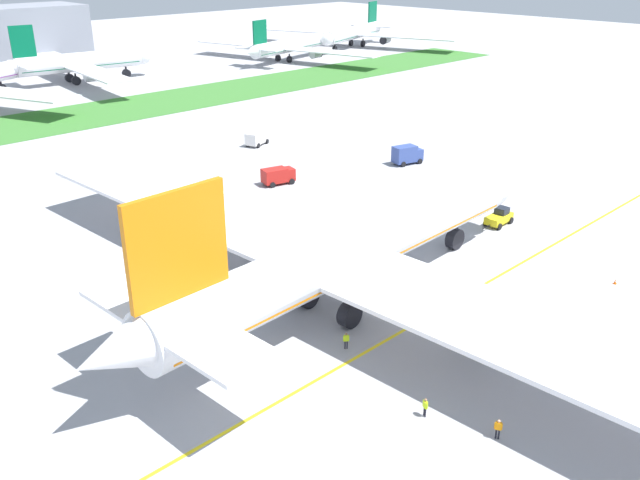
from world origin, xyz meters
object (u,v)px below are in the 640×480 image
Objects in this scene: traffic_cone_near_nose at (615,282)px; parked_airliner_far_outer at (354,33)px; pushback_tug at (499,217)px; ground_crew_marshaller_front at (425,406)px; service_truck_fuel_bowser at (407,154)px; parked_airliner_far_right at (287,46)px; ground_crew_wingwalker_starboard at (346,339)px; ground_crew_wingwalker_port at (498,427)px; airliner_foreground at (349,253)px; service_truck_catering_van at (278,175)px; parked_airliner_far_centre at (78,63)px; service_truck_baggage_loader at (257,138)px.

traffic_cone_near_nose is 193.76m from parked_airliner_far_outer.
parked_airliner_far_outer is at bearing 51.65° from traffic_cone_near_nose.
ground_crew_marshaller_front is (-39.52, -18.02, -0.01)m from pushback_tug.
parked_airliner_far_right is (61.35, 99.48, 3.03)m from service_truck_fuel_bowser.
pushback_tug is 3.69× the size of ground_crew_wingwalker_starboard.
parked_airliner_far_right reaches higher than service_truck_fuel_bowser.
ground_crew_wingwalker_port reaches higher than ground_crew_marshaller_front.
ground_crew_wingwalker_starboard is at bearing -137.52° from airliner_foreground.
ground_crew_wingwalker_starboard is 0.31× the size of service_truck_catering_van.
pushback_tug is 0.10× the size of parked_airliner_far_centre.
service_truck_fuel_bowser is at bearing -87.41° from parked_airliner_far_centre.
parked_airliner_far_right is (72.18, 72.24, 3.28)m from service_truck_baggage_loader.
service_truck_catering_van is 124.93m from parked_airliner_far_right.
pushback_tug is 19.51m from traffic_cone_near_nose.
ground_crew_marshaller_front is 161.71m from parked_airliner_far_centre.
traffic_cone_near_nose is at bearing -85.46° from service_truck_catering_van.
airliner_foreground is 51.63m from service_truck_fuel_bowser.
traffic_cone_near_nose is (31.73, 4.96, -0.79)m from ground_crew_wingwalker_port.
ground_crew_wingwalker_port is at bearing -148.06° from pushback_tug.
service_truck_catering_van is at bearing 162.38° from service_truck_fuel_bowser.
airliner_foreground is 15.40× the size of pushback_tug.
service_truck_baggage_loader reaches higher than ground_crew_marshaller_front.
pushback_tug is 1.14× the size of service_truck_catering_van.
service_truck_fuel_bowser is at bearing 63.99° from pushback_tug.
pushback_tug reaches higher than traffic_cone_near_nose.
airliner_foreground is 19.56m from ground_crew_marshaller_front.
ground_crew_wingwalker_starboard is at bearing -107.29° from parked_airliner_far_centre.
service_truck_fuel_bowser is at bearing -68.32° from service_truck_baggage_loader.
service_truck_baggage_loader is 102.17m from parked_airliner_far_right.
parked_airliner_far_right reaches higher than service_truck_catering_van.
traffic_cone_near_nose is 0.11× the size of service_truck_catering_van.
traffic_cone_near_nose is 48.52m from service_truck_fuel_bowser.
traffic_cone_near_nose is at bearing -112.76° from service_truck_fuel_bowser.
ground_crew_marshaller_front is at bearing -120.13° from service_truck_baggage_loader.
parked_airliner_far_outer is (40.08, 7.70, 0.39)m from parked_airliner_far_right.
ground_crew_wingwalker_port is at bearing -107.36° from airliner_foreground.
ground_crew_wingwalker_starboard is at bearing -123.58° from service_truck_catering_van.
pushback_tug is at bearing -116.01° from service_truck_fuel_bowser.
service_truck_catering_van reaches higher than pushback_tug.
service_truck_baggage_loader reaches higher than traffic_cone_near_nose.
airliner_foreground reaches higher than parked_airliner_far_centre.
parked_airliner_far_right is 0.89× the size of parked_airliner_far_outer.
airliner_foreground is 63.87m from service_truck_baggage_loader.
service_truck_catering_van is at bearing -99.84° from parked_airliner_far_centre.
ground_crew_marshaller_front is at bearing -139.80° from service_truck_fuel_bowser.
ground_crew_marshaller_front is 0.02× the size of parked_airliner_far_right.
airliner_foreground is 23.83m from ground_crew_wingwalker_port.
service_truck_catering_van is 0.08× the size of parked_airliner_far_right.
ground_crew_wingwalker_starboard is at bearing -146.36° from service_truck_fuel_bowser.
parked_airliner_far_right is (104.88, 126.91, -1.29)m from airliner_foreground.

